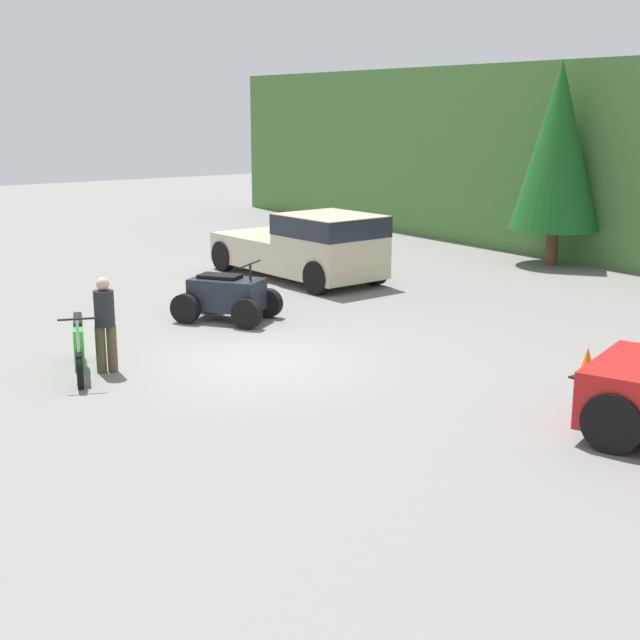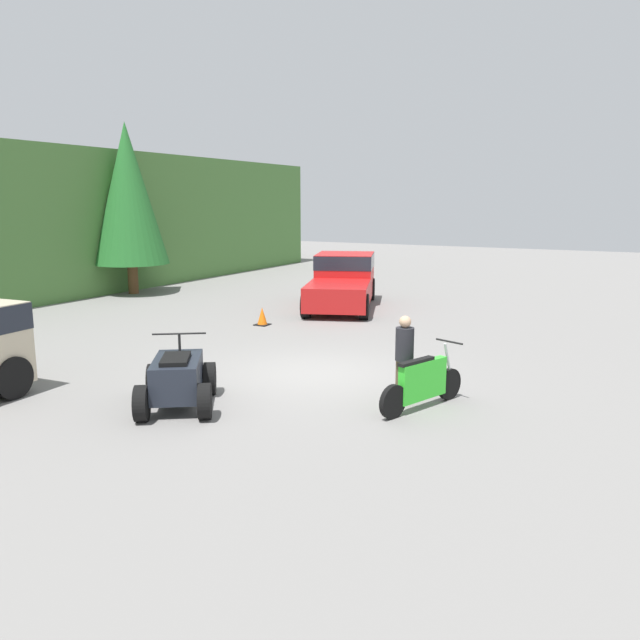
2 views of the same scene
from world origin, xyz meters
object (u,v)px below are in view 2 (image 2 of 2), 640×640
Objects in this scene: dirt_bike at (423,383)px; traffic_cone at (262,317)px; pickup_truck_red at (343,279)px; rider_person at (404,356)px; quad_atv at (177,380)px.

dirt_bike is 8.61m from traffic_cone.
pickup_truck_red reaches higher than dirt_bike.
pickup_truck_red is 2.64× the size of dirt_bike.
traffic_cone is (5.01, 6.47, -0.65)m from rider_person.
dirt_bike is at bearing -167.22° from pickup_truck_red.
quad_atv is 1.46× the size of rider_person.
pickup_truck_red is 11.13m from rider_person.
pickup_truck_red is 11.86m from quad_atv.
pickup_truck_red reaches higher than traffic_cone.
quad_atv is at bearing 144.01° from rider_person.
dirt_bike is at bearing -97.67° from quad_atv.
pickup_truck_red is 10.12× the size of traffic_cone.
quad_atv is (-11.62, -2.32, -0.45)m from pickup_truck_red.
rider_person reaches higher than quad_atv.
rider_person is (0.15, 0.42, 0.43)m from dirt_bike.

